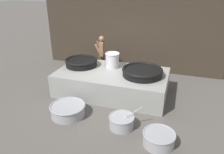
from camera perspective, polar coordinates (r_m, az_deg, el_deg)
ground_plane at (r=7.55m, az=0.00°, el=-3.96°), size 60.00×60.00×0.00m
back_wall at (r=9.15m, az=4.86°, el=14.10°), size 7.55×0.24×3.97m
hearth_platform at (r=7.38m, az=0.00°, el=-1.35°), size 3.63×1.99×0.76m
giant_wok_near at (r=7.79m, az=-8.02°, el=3.91°), size 1.14×1.14×0.25m
giant_wok_far at (r=6.96m, az=7.92°, el=1.41°), size 1.29×1.29×0.25m
stock_pot at (r=7.53m, az=0.09°, el=4.48°), size 0.50×0.50×0.51m
cook at (r=8.77m, az=-2.72°, el=6.09°), size 0.44×0.62×1.57m
prep_bowl_vegetables at (r=5.78m, az=2.53°, el=-11.46°), size 0.84×0.67×0.60m
prep_bowl_meat at (r=6.38m, az=-11.44°, el=-8.32°), size 1.01×1.01×0.33m
prep_bowl_extra at (r=5.38m, az=12.13°, el=-15.33°), size 0.77×0.77×0.32m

